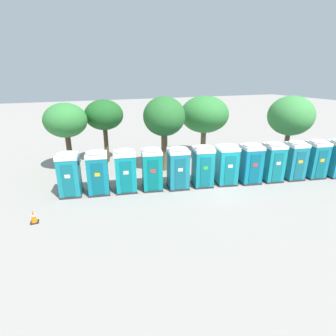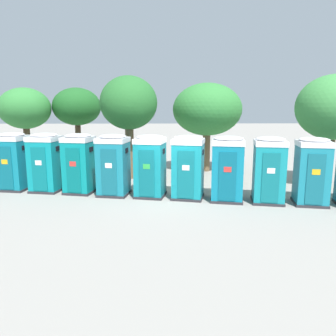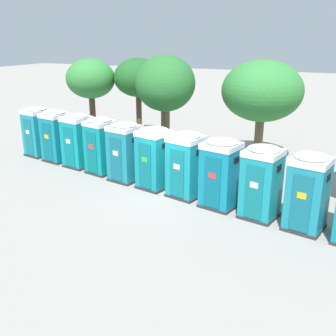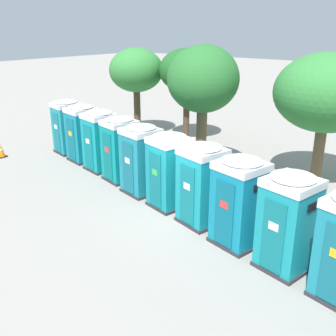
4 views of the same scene
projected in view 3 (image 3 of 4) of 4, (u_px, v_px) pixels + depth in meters
The scene contains 15 objects.
ground_plane at pixel (169, 191), 15.85m from camera, with size 120.00×120.00×0.00m, color gray.
portapotty_0 at pixel (38, 131), 20.29m from camera, with size 1.38×1.40×2.54m.
portapotty_1 at pixel (56, 136), 19.40m from camera, with size 1.39×1.38×2.54m.
portapotty_2 at pixel (78, 140), 18.54m from camera, with size 1.41×1.39×2.54m.
portapotty_3 at pixel (101, 145), 17.67m from camera, with size 1.38×1.41×2.54m.
portapotty_4 at pixel (125, 152), 16.72m from camera, with size 1.41×1.40×2.54m.
portapotty_5 at pixel (154, 158), 15.88m from camera, with size 1.39×1.42×2.54m.
portapotty_6 at pixel (186, 165), 15.02m from camera, with size 1.46×1.45×2.54m.
portapotty_7 at pixel (221, 173), 14.09m from camera, with size 1.45×1.42×2.54m.
portapotty_8 at pixel (261, 182), 13.23m from camera, with size 1.38×1.40×2.54m.
portapotty_9 at pixel (308, 192), 12.38m from camera, with size 1.38×1.40×2.54m.
street_tree_0 at pixel (138, 78), 23.04m from camera, with size 2.87×2.87×4.77m.
street_tree_2 at pixel (165, 85), 18.54m from camera, with size 2.84×2.84×5.15m.
street_tree_3 at pixel (262, 91), 18.58m from camera, with size 3.84×3.84×4.94m.
street_tree_4 at pixel (91, 79), 23.41m from camera, with size 2.91×2.91×4.72m.
Camera 3 is at (6.18, -13.37, 5.94)m, focal length 42.00 mm.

